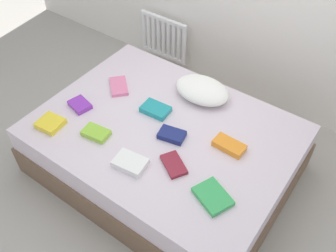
{
  "coord_description": "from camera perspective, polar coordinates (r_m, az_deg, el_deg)",
  "views": [
    {
      "loc": [
        1.18,
        -1.6,
        2.55
      ],
      "look_at": [
        0.0,
        0.05,
        0.48
      ],
      "focal_mm": 39.47,
      "sensor_mm": 36.0,
      "label": 1
    }
  ],
  "objects": [
    {
      "name": "textbook_orange",
      "position": [
        2.74,
        9.43,
        -2.99
      ],
      "size": [
        0.24,
        0.13,
        0.05
      ],
      "primitive_type": "cube",
      "rotation": [
        0.0,
        0.0,
        -0.03
      ],
      "color": "orange",
      "rests_on": "bed"
    },
    {
      "name": "textbook_lime",
      "position": [
        2.84,
        -11.06,
        -1.07
      ],
      "size": [
        0.21,
        0.15,
        0.04
      ],
      "primitive_type": "cube",
      "rotation": [
        0.0,
        0.0,
        0.14
      ],
      "color": "#8CC638",
      "rests_on": "bed"
    },
    {
      "name": "textbook_teal",
      "position": [
        2.97,
        -1.93,
        2.58
      ],
      "size": [
        0.23,
        0.16,
        0.05
      ],
      "primitive_type": "cube",
      "rotation": [
        0.0,
        0.0,
        0.07
      ],
      "color": "teal",
      "rests_on": "bed"
    },
    {
      "name": "textbook_maroon",
      "position": [
        2.6,
        0.88,
        -5.97
      ],
      "size": [
        0.25,
        0.22,
        0.03
      ],
      "primitive_type": "cube",
      "rotation": [
        0.0,
        0.0,
        -0.54
      ],
      "color": "maroon",
      "rests_on": "bed"
    },
    {
      "name": "textbook_yellow",
      "position": [
        3.0,
        -17.7,
        0.39
      ],
      "size": [
        0.2,
        0.19,
        0.05
      ],
      "primitive_type": "cube",
      "rotation": [
        0.0,
        0.0,
        0.1
      ],
      "color": "yellow",
      "rests_on": "bed"
    },
    {
      "name": "textbook_green",
      "position": [
        2.46,
        6.92,
        -10.73
      ],
      "size": [
        0.29,
        0.26,
        0.03
      ],
      "primitive_type": "cube",
      "rotation": [
        0.0,
        0.0,
        -0.4
      ],
      "color": "green",
      "rests_on": "bed"
    },
    {
      "name": "textbook_purple",
      "position": [
        3.1,
        -13.46,
        3.2
      ],
      "size": [
        0.2,
        0.17,
        0.04
      ],
      "primitive_type": "cube",
      "rotation": [
        0.0,
        0.0,
        -0.23
      ],
      "color": "purple",
      "rests_on": "bed"
    },
    {
      "name": "textbook_pink",
      "position": [
        3.23,
        -7.61,
        6.11
      ],
      "size": [
        0.27,
        0.27,
        0.03
      ],
      "primitive_type": "cube",
      "rotation": [
        0.0,
        0.0,
        -0.75
      ],
      "color": "pink",
      "rests_on": "bed"
    },
    {
      "name": "textbook_white",
      "position": [
        2.61,
        -5.84,
        -5.67
      ],
      "size": [
        0.25,
        0.19,
        0.05
      ],
      "primitive_type": "cube",
      "rotation": [
        0.0,
        0.0,
        0.13
      ],
      "color": "white",
      "rests_on": "bed"
    },
    {
      "name": "pillow",
      "position": [
        3.09,
        5.31,
        5.56
      ],
      "size": [
        0.47,
        0.33,
        0.14
      ],
      "primitive_type": "ellipsoid",
      "color": "white",
      "rests_on": "bed"
    },
    {
      "name": "bed",
      "position": [
        3.04,
        -0.55,
        -3.62
      ],
      "size": [
        2.0,
        1.5,
        0.5
      ],
      "color": "brown",
      "rests_on": "ground"
    },
    {
      "name": "radiator",
      "position": [
        4.11,
        -0.69,
        13.5
      ],
      "size": [
        0.58,
        0.04,
        0.47
      ],
      "color": "white",
      "rests_on": "ground"
    },
    {
      "name": "ground_plane",
      "position": [
        3.23,
        -0.52,
        -6.48
      ],
      "size": [
        8.0,
        8.0,
        0.0
      ],
      "primitive_type": "plane",
      "color": "#9E998E"
    },
    {
      "name": "textbook_navy",
      "position": [
        2.77,
        0.59,
        -1.38
      ],
      "size": [
        0.22,
        0.17,
        0.05
      ],
      "primitive_type": "cube",
      "rotation": [
        0.0,
        0.0,
        0.21
      ],
      "color": "navy",
      "rests_on": "bed"
    }
  ]
}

